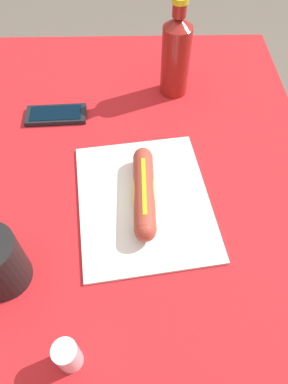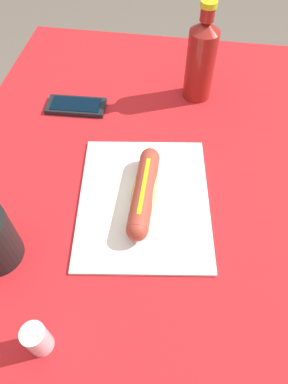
{
  "view_description": "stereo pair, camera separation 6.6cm",
  "coord_description": "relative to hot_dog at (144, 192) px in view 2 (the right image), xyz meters",
  "views": [
    {
      "loc": [
        -0.45,
        -0.02,
        1.34
      ],
      "look_at": [
        -0.05,
        -0.03,
        0.8
      ],
      "focal_mm": 32.78,
      "sensor_mm": 36.0,
      "label": 1
    },
    {
      "loc": [
        -0.44,
        -0.08,
        1.34
      ],
      "look_at": [
        -0.05,
        -0.03,
        0.8
      ],
      "focal_mm": 32.78,
      "sensor_mm": 36.0,
      "label": 2
    }
  ],
  "objects": [
    {
      "name": "ground_plane",
      "position": [
        0.05,
        0.03,
        -0.8
      ],
      "size": [
        6.0,
        6.0,
        0.0
      ],
      "primitive_type": "plane",
      "color": "#6B6056",
      "rests_on": "ground"
    },
    {
      "name": "dining_table",
      "position": [
        0.05,
        0.03,
        -0.19
      ],
      "size": [
        1.1,
        0.79,
        0.77
      ],
      "color": "brown",
      "rests_on": "ground"
    },
    {
      "name": "paper_wrapper",
      "position": [
        0.0,
        -0.0,
        -0.03
      ],
      "size": [
        0.34,
        0.29,
        0.01
      ],
      "primitive_type": "cube",
      "rotation": [
        0.0,
        0.0,
        0.13
      ],
      "color": "white",
      "rests_on": "dining_table"
    },
    {
      "name": "hot_dog",
      "position": [
        0.0,
        0.0,
        0.0
      ],
      "size": [
        0.21,
        0.05,
        0.05
      ],
      "color": "#E5BC75",
      "rests_on": "paper_wrapper"
    },
    {
      "name": "cell_phone",
      "position": [
        0.25,
        0.2,
        -0.02
      ],
      "size": [
        0.07,
        0.14,
        0.01
      ],
      "color": "black",
      "rests_on": "dining_table"
    },
    {
      "name": "soda_bottle",
      "position": [
        0.34,
        -0.08,
        0.07
      ],
      "size": [
        0.07,
        0.07,
        0.23
      ],
      "color": "maroon",
      "rests_on": "dining_table"
    },
    {
      "name": "salt_shaker",
      "position": [
        -0.28,
        0.11,
        0.0
      ],
      "size": [
        0.04,
        0.04,
        0.06
      ],
      "primitive_type": "cylinder",
      "color": "silver",
      "rests_on": "dining_table"
    }
  ]
}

